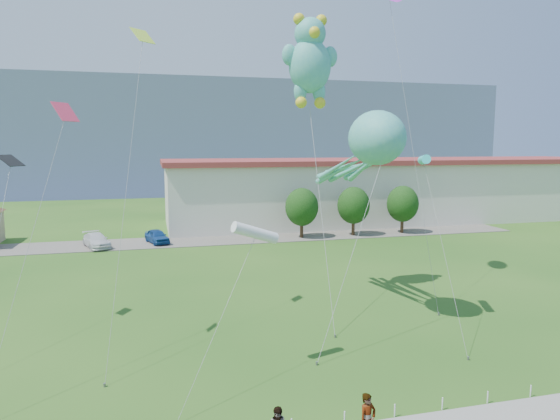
{
  "coord_description": "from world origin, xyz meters",
  "views": [
    {
      "loc": [
        -5.46,
        -17.15,
        10.1
      ],
      "look_at": [
        0.95,
        8.0,
        6.68
      ],
      "focal_mm": 32.0,
      "sensor_mm": 36.0,
      "label": 1
    }
  ],
  "objects_px": {
    "warehouse": "(394,189)",
    "octopus_kite": "(368,150)",
    "parked_car_blue": "(157,236)",
    "pedestrian_left": "(368,420)",
    "parked_car_white": "(96,240)",
    "teddy_bear_kite": "(310,59)"
  },
  "relations": [
    {
      "from": "warehouse",
      "to": "pedestrian_left",
      "type": "xyz_separation_m",
      "value": [
        -24.82,
        -46.88,
        -3.1
      ]
    },
    {
      "from": "pedestrian_left",
      "to": "octopus_kite",
      "type": "bearing_deg",
      "value": 45.68
    },
    {
      "from": "warehouse",
      "to": "pedestrian_left",
      "type": "distance_m",
      "value": 53.14
    },
    {
      "from": "pedestrian_left",
      "to": "parked_car_blue",
      "type": "relative_size",
      "value": 0.45
    },
    {
      "from": "warehouse",
      "to": "teddy_bear_kite",
      "type": "relative_size",
      "value": 3.34
    },
    {
      "from": "parked_car_blue",
      "to": "octopus_kite",
      "type": "bearing_deg",
      "value": -83.09
    },
    {
      "from": "parked_car_white",
      "to": "parked_car_blue",
      "type": "distance_m",
      "value": 5.85
    },
    {
      "from": "warehouse",
      "to": "octopus_kite",
      "type": "xyz_separation_m",
      "value": [
        -19.58,
        -34.8,
        5.68
      ]
    },
    {
      "from": "parked_car_blue",
      "to": "warehouse",
      "type": "bearing_deg",
      "value": -1.18
    },
    {
      "from": "parked_car_white",
      "to": "octopus_kite",
      "type": "distance_m",
      "value": 31.67
    },
    {
      "from": "pedestrian_left",
      "to": "parked_car_white",
      "type": "bearing_deg",
      "value": 87.51
    },
    {
      "from": "octopus_kite",
      "to": "parked_car_blue",
      "type": "bearing_deg",
      "value": 114.6
    },
    {
      "from": "parked_car_blue",
      "to": "teddy_bear_kite",
      "type": "xyz_separation_m",
      "value": [
        9.72,
        -20.72,
        14.74
      ]
    },
    {
      "from": "warehouse",
      "to": "octopus_kite",
      "type": "relative_size",
      "value": 5.11
    },
    {
      "from": "parked_car_white",
      "to": "octopus_kite",
      "type": "relative_size",
      "value": 0.39
    },
    {
      "from": "octopus_kite",
      "to": "warehouse",
      "type": "bearing_deg",
      "value": 60.63
    },
    {
      "from": "pedestrian_left",
      "to": "octopus_kite",
      "type": "distance_m",
      "value": 15.83
    },
    {
      "from": "octopus_kite",
      "to": "pedestrian_left",
      "type": "bearing_deg",
      "value": -113.45
    },
    {
      "from": "warehouse",
      "to": "pedestrian_left",
      "type": "height_order",
      "value": "warehouse"
    },
    {
      "from": "parked_car_white",
      "to": "parked_car_blue",
      "type": "height_order",
      "value": "parked_car_blue"
    },
    {
      "from": "warehouse",
      "to": "octopus_kite",
      "type": "distance_m",
      "value": 40.33
    },
    {
      "from": "warehouse",
      "to": "pedestrian_left",
      "type": "bearing_deg",
      "value": -117.9
    }
  ]
}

